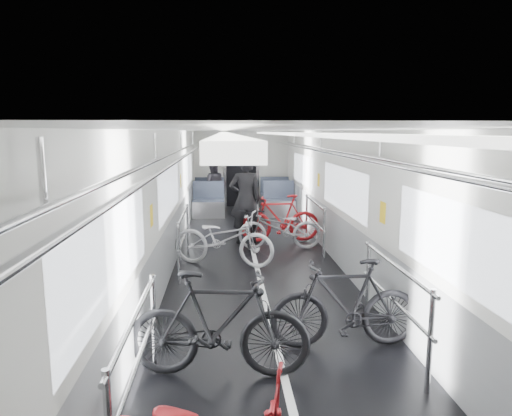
{
  "coord_description": "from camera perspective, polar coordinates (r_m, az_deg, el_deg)",
  "views": [
    {
      "loc": [
        -0.57,
        -7.64,
        2.39
      ],
      "look_at": [
        0.0,
        0.34,
        1.03
      ],
      "focal_mm": 32.0,
      "sensor_mm": 36.0,
      "label": 1
    }
  ],
  "objects": [
    {
      "name": "bike_right_near",
      "position": [
        5.24,
        11.13,
        -11.64
      ],
      "size": [
        1.69,
        0.5,
        1.01
      ],
      "primitive_type": "imported",
      "rotation": [
        0.0,
        0.0,
        -1.56
      ],
      "color": "black",
      "rests_on": "floor"
    },
    {
      "name": "bike_right_far",
      "position": [
        9.89,
        3.05,
        -1.32
      ],
      "size": [
        1.74,
        0.55,
        1.04
      ],
      "primitive_type": "imported",
      "rotation": [
        0.0,
        0.0,
        -1.53
      ],
      "color": "red",
      "rests_on": "floor"
    },
    {
      "name": "car_shell",
      "position": [
        9.52,
        -0.62,
        1.99
      ],
      "size": [
        3.02,
        14.01,
        2.41
      ],
      "color": "black",
      "rests_on": "ground"
    },
    {
      "name": "bike_left_mid",
      "position": [
        4.58,
        -4.67,
        -14.29
      ],
      "size": [
        1.83,
        0.71,
        1.07
      ],
      "primitive_type": "imported",
      "rotation": [
        0.0,
        0.0,
        1.45
      ],
      "color": "black",
      "rests_on": "floor"
    },
    {
      "name": "bike_right_mid",
      "position": [
        9.31,
        2.97,
        -2.48
      ],
      "size": [
        1.71,
        0.68,
        0.88
      ],
      "primitive_type": "imported",
      "rotation": [
        0.0,
        0.0,
        -1.63
      ],
      "color": "#9A999E",
      "rests_on": "floor"
    },
    {
      "name": "bike_aisle",
      "position": [
        9.74,
        -0.18,
        -2.17
      ],
      "size": [
        0.85,
        1.6,
        0.8
      ],
      "primitive_type": "imported",
      "rotation": [
        0.0,
        0.0,
        -0.22
      ],
      "color": "black",
      "rests_on": "floor"
    },
    {
      "name": "person_seated",
      "position": [
        13.76,
        -5.44,
        2.82
      ],
      "size": [
        0.79,
        0.64,
        1.55
      ],
      "primitive_type": "imported",
      "rotation": [
        0.0,
        0.0,
        3.21
      ],
      "color": "#2E2B33",
      "rests_on": "floor"
    },
    {
      "name": "person_standing",
      "position": [
        9.74,
        -1.36,
        1.09
      ],
      "size": [
        0.74,
        0.53,
        1.89
      ],
      "primitive_type": "imported",
      "rotation": [
        0.0,
        0.0,
        3.26
      ],
      "color": "black",
      "rests_on": "floor"
    },
    {
      "name": "bike_left_far",
      "position": [
        8.18,
        -4.08,
        -3.84
      ],
      "size": [
        1.97,
        1.21,
        0.98
      ],
      "primitive_type": "imported",
      "rotation": [
        0.0,
        0.0,
        1.24
      ],
      "color": "silver",
      "rests_on": "floor"
    }
  ]
}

